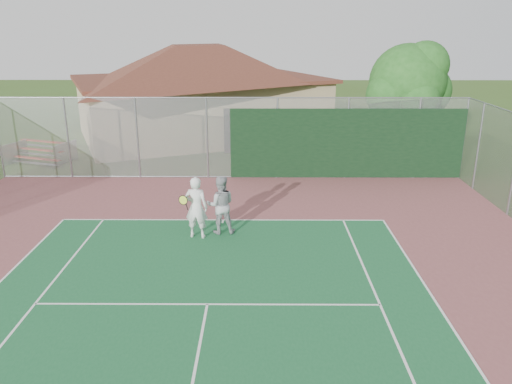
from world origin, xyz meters
TOP-DOWN VIEW (x-y plane):
  - back_fence at (2.11, 16.98)m, footprint 20.08×0.11m
  - clubhouse at (-2.32, 26.05)m, footprint 17.35×14.76m
  - bleachers at (-9.45, 19.58)m, footprint 3.07×2.32m
  - tree at (8.15, 19.36)m, footprint 4.12×3.91m
  - player_white_front at (-0.71, 10.43)m, footprint 0.91×0.68m
  - player_grey_back at (0.01, 10.80)m, footprint 0.98×0.80m

SIDE VIEW (x-z plane):
  - bleachers at x=-9.45m, z-range 0.03..1.00m
  - player_grey_back at x=0.01m, z-range 0.00..1.88m
  - player_white_front at x=-0.71m, z-range 0.00..1.97m
  - back_fence at x=2.11m, z-range -0.09..3.43m
  - clubhouse at x=-2.32m, z-range 0.05..6.39m
  - tree at x=8.15m, z-range 0.90..6.65m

